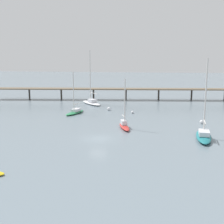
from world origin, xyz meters
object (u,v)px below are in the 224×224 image
sailboat_white (91,101)px  sailboat_red (124,125)px  sailboat_teal (204,135)px  pier (182,86)px  mooring_buoy_inner (109,109)px  mooring_buoy_far (202,122)px  sailboat_green (75,111)px  mooring_buoy_near (133,112)px

sailboat_white → sailboat_red: bearing=-65.6°
sailboat_teal → sailboat_red: sailboat_teal is taller
pier → sailboat_white: (-24.88, -11.46, -3.45)m
pier → sailboat_teal: 42.59m
mooring_buoy_inner → mooring_buoy_far: size_ratio=1.11×
sailboat_teal → sailboat_green: size_ratio=1.32×
sailboat_teal → mooring_buoy_far: sailboat_teal is taller
mooring_buoy_inner → mooring_buoy_near: mooring_buoy_inner is taller
sailboat_green → mooring_buoy_far: size_ratio=12.98×
sailboat_red → mooring_buoy_inner: size_ratio=11.00×
mooring_buoy_far → mooring_buoy_near: size_ratio=1.17×
sailboat_green → mooring_buoy_near: bearing=8.8°
sailboat_green → mooring_buoy_inner: size_ratio=11.66×
sailboat_white → mooring_buoy_near: (12.11, -11.70, -0.44)m
sailboat_white → sailboat_green: 13.71m
sailboat_green → mooring_buoy_near: 13.03m
pier → sailboat_green: size_ratio=8.40×
mooring_buoy_inner → sailboat_green: bearing=-143.9°
mooring_buoy_inner → mooring_buoy_far: mooring_buoy_inner is taller
sailboat_white → mooring_buoy_near: size_ratio=23.19×
sailboat_teal → mooring_buoy_far: bearing=83.4°
sailboat_green → mooring_buoy_far: 27.62m
sailboat_red → sailboat_green: bearing=135.7°
pier → mooring_buoy_near: bearing=-118.9°
mooring_buoy_near → mooring_buoy_inner: bearing=152.6°
pier → sailboat_green: bearing=-135.6°
sailboat_green → mooring_buoy_far: sailboat_green is taller
pier → mooring_buoy_inner: pier is taller
pier → sailboat_white: size_ratio=5.51×
sailboat_green → mooring_buoy_near: (12.88, 1.98, -0.27)m
pier → sailboat_teal: (-0.05, -42.44, -3.48)m
sailboat_teal → mooring_buoy_inner: (-18.66, 22.36, -0.31)m
sailboat_red → mooring_buoy_inner: (-5.60, 17.28, -0.26)m
sailboat_red → mooring_buoy_inner: 18.17m
pier → mooring_buoy_near: pier is taller
sailboat_white → sailboat_green: (-0.77, -13.69, -0.17)m
mooring_buoy_far → sailboat_red: bearing=-157.9°
sailboat_red → sailboat_white: bearing=114.4°
pier → mooring_buoy_inner: bearing=-133.0°
mooring_buoy_inner → mooring_buoy_far: 22.98m
sailboat_green → mooring_buoy_inner: bearing=36.1°
mooring_buoy_inner → mooring_buoy_near: size_ratio=1.31×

